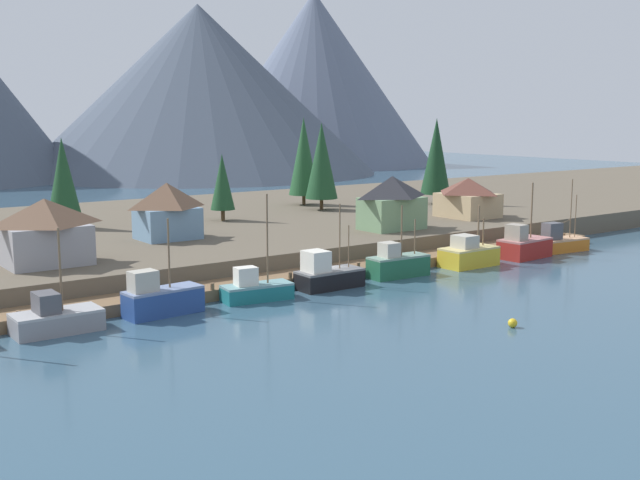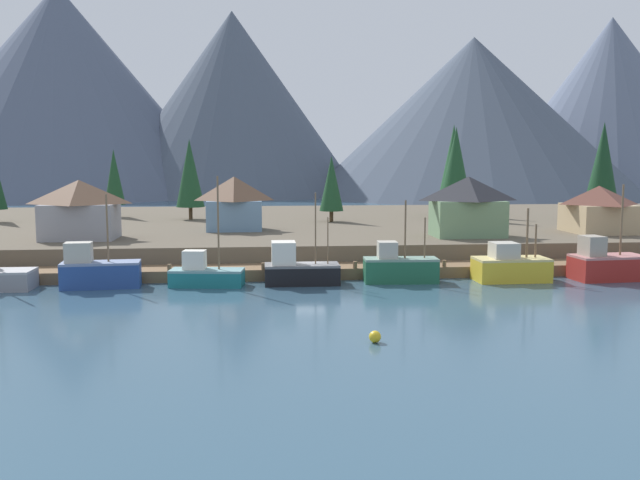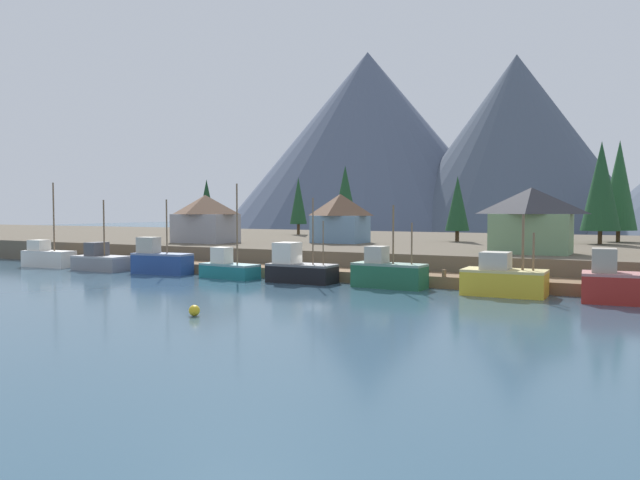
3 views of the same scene
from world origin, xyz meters
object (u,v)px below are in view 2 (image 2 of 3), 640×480
Objects in this scene: conifer_centre at (190,173)px; house_blue at (234,203)px; house_tan at (598,209)px; conifer_near_left at (331,184)px; conifer_near_right at (456,167)px; fishing_boat_green at (399,268)px; house_green at (468,206)px; house_grey at (80,209)px; fishing_boat_red at (607,265)px; fishing_boat_yellow at (510,267)px; conifer_mid_left at (603,166)px; conifer_back_right at (453,165)px; fishing_boat_black at (298,269)px; fishing_boat_blue at (98,271)px; fishing_boat_teal at (205,274)px; channel_buoy at (375,337)px; conifer_mid_right at (114,177)px.

house_blue is at bearing -66.86° from conifer_centre.
house_blue is at bearing 170.96° from house_tan.
conifer_near_right reaches higher than conifer_near_left.
fishing_boat_green is 16.03m from house_green.
fishing_boat_red is at bearing -16.21° from house_grey.
conifer_mid_left reaches higher than fishing_boat_yellow.
conifer_back_right is at bearing 76.72° from house_green.
fishing_boat_black is 18.41m from fishing_boat_yellow.
fishing_boat_blue is at bearing -126.71° from conifer_near_left.
fishing_boat_teal is 1.28× the size of house_tan.
fishing_boat_teal is 1.45× the size of fishing_boat_yellow.
conifer_back_right reaches higher than fishing_boat_green.
conifer_near_left is at bearing -174.11° from conifer_near_right.
conifer_near_left reaches higher than house_green.
channel_buoy is at bearing -146.79° from fishing_boat_red.
conifer_near_right is at bearing -10.13° from conifer_mid_right.
conifer_mid_right is (-31.62, 40.39, 6.78)m from fishing_boat_green.
house_green is 25.87m from house_blue.
conifer_back_right reaches higher than house_grey.
house_blue is at bearing -171.19° from conifer_mid_left.
fishing_boat_green is 51.74m from conifer_mid_right.
conifer_mid_right reaches higher than house_green.
fishing_boat_teal is 29.26m from house_green.
house_grey is at bearing -150.98° from conifer_back_right.
conifer_centre is at bearing 155.52° from house_tan.
channel_buoy is at bearing -53.24° from house_grey.
house_grey reaches higher than fishing_boat_red.
fishing_boat_black is 0.63× the size of conifer_near_right.
conifer_mid_left is at bearing 50.37° from fishing_boat_yellow.
conifer_centre reaches higher than fishing_boat_yellow.
conifer_mid_right is at bearing 94.75° from fishing_boat_blue.
conifer_near_right reaches higher than house_green.
house_green is (18.45, 12.00, 4.43)m from fishing_boat_black.
house_blue is at bearing -149.48° from conifer_back_right.
fishing_boat_yellow is at bearing -19.21° from house_grey.
fishing_boat_teal reaches higher than fishing_boat_blue.
fishing_boat_blue is at bearing -161.01° from house_green.
fishing_boat_red is (8.63, -0.23, 0.07)m from fishing_boat_yellow.
house_grey is at bearing -112.13° from conifer_centre.
house_grey is 40.86m from channel_buoy.
conifer_near_right is (30.88, 32.38, 8.46)m from fishing_boat_teal.
conifer_mid_right is at bearing 161.18° from conifer_near_left.
fishing_boat_green is 1.12× the size of fishing_boat_yellow.
conifer_near_right is 17.54× the size of channel_buoy.
conifer_back_right reaches higher than conifer_centre.
conifer_near_right reaches higher than fishing_boat_yellow.
conifer_near_right is (-10.83, 17.67, 4.31)m from house_tan.
fishing_boat_green is 42.94m from conifer_back_right.
conifer_mid_left reaches higher than fishing_boat_teal.
house_tan reaches higher than fishing_boat_green.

